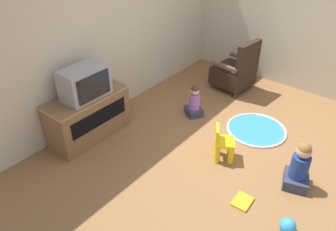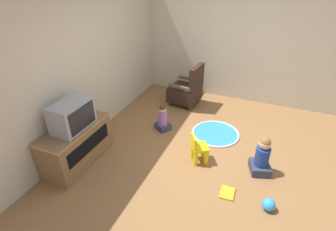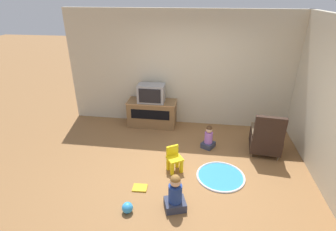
{
  "view_description": "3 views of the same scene",
  "coord_description": "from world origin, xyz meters",
  "px_view_note": "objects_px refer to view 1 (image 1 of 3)",
  "views": [
    {
      "loc": [
        -3.2,
        -1.47,
        2.85
      ],
      "look_at": [
        -0.58,
        0.65,
        0.62
      ],
      "focal_mm": 35.0,
      "sensor_mm": 36.0,
      "label": 1
    },
    {
      "loc": [
        -3.39,
        -0.77,
        2.76
      ],
      "look_at": [
        -0.4,
        0.49,
        0.86
      ],
      "focal_mm": 28.0,
      "sensor_mm": 36.0,
      "label": 2
    },
    {
      "loc": [
        0.25,
        -3.91,
        3.04
      ],
      "look_at": [
        -0.4,
        0.79,
        0.77
      ],
      "focal_mm": 28.0,
      "sensor_mm": 36.0,
      "label": 3
    }
  ],
  "objects_px": {
    "yellow_kid_chair": "(223,145)",
    "toy_ball": "(288,226)",
    "book": "(242,201)",
    "black_armchair": "(236,72)",
    "child_watching_center": "(194,102)",
    "television": "(85,83)",
    "child_watching_left": "(299,168)",
    "tv_cabinet": "(88,115)"
  },
  "relations": [
    {
      "from": "toy_ball",
      "to": "book",
      "type": "xyz_separation_m",
      "value": [
        0.06,
        0.54,
        -0.07
      ]
    },
    {
      "from": "toy_ball",
      "to": "book",
      "type": "bearing_deg",
      "value": 83.42
    },
    {
      "from": "television",
      "to": "book",
      "type": "distance_m",
      "value": 2.44
    },
    {
      "from": "book",
      "to": "toy_ball",
      "type": "bearing_deg",
      "value": -99.23
    },
    {
      "from": "book",
      "to": "child_watching_center",
      "type": "bearing_deg",
      "value": 49.54
    },
    {
      "from": "child_watching_left",
      "to": "child_watching_center",
      "type": "distance_m",
      "value": 1.9
    },
    {
      "from": "child_watching_left",
      "to": "black_armchair",
      "type": "bearing_deg",
      "value": 28.56
    },
    {
      "from": "tv_cabinet",
      "to": "yellow_kid_chair",
      "type": "relative_size",
      "value": 2.44
    },
    {
      "from": "toy_ball",
      "to": "book",
      "type": "distance_m",
      "value": 0.55
    },
    {
      "from": "television",
      "to": "yellow_kid_chair",
      "type": "relative_size",
      "value": 1.29
    },
    {
      "from": "black_armchair",
      "to": "yellow_kid_chair",
      "type": "height_order",
      "value": "black_armchair"
    },
    {
      "from": "television",
      "to": "toy_ball",
      "type": "bearing_deg",
      "value": -86.55
    },
    {
      "from": "child_watching_left",
      "to": "book",
      "type": "relative_size",
      "value": 2.46
    },
    {
      "from": "yellow_kid_chair",
      "to": "book",
      "type": "relative_size",
      "value": 1.91
    },
    {
      "from": "black_armchair",
      "to": "child_watching_center",
      "type": "relative_size",
      "value": 1.81
    },
    {
      "from": "book",
      "to": "child_watching_left",
      "type": "bearing_deg",
      "value": -31.57
    },
    {
      "from": "television",
      "to": "book",
      "type": "xyz_separation_m",
      "value": [
        0.23,
        -2.28,
        -0.85
      ]
    },
    {
      "from": "black_armchair",
      "to": "book",
      "type": "distance_m",
      "value": 2.69
    },
    {
      "from": "child_watching_left",
      "to": "book",
      "type": "height_order",
      "value": "child_watching_left"
    },
    {
      "from": "yellow_kid_chair",
      "to": "child_watching_left",
      "type": "bearing_deg",
      "value": -115.07
    },
    {
      "from": "child_watching_left",
      "to": "book",
      "type": "xyz_separation_m",
      "value": [
        -0.64,
        0.35,
        -0.26
      ]
    },
    {
      "from": "tv_cabinet",
      "to": "television",
      "type": "bearing_deg",
      "value": -90.0
    },
    {
      "from": "television",
      "to": "child_watching_center",
      "type": "height_order",
      "value": "television"
    },
    {
      "from": "yellow_kid_chair",
      "to": "tv_cabinet",
      "type": "bearing_deg",
      "value": 80.95
    },
    {
      "from": "child_watching_left",
      "to": "tv_cabinet",
      "type": "bearing_deg",
      "value": 89.8
    },
    {
      "from": "yellow_kid_chair",
      "to": "child_watching_center",
      "type": "distance_m",
      "value": 1.09
    },
    {
      "from": "television",
      "to": "book",
      "type": "height_order",
      "value": "television"
    },
    {
      "from": "television",
      "to": "child_watching_left",
      "type": "distance_m",
      "value": 2.84
    },
    {
      "from": "television",
      "to": "yellow_kid_chair",
      "type": "height_order",
      "value": "television"
    },
    {
      "from": "tv_cabinet",
      "to": "black_armchair",
      "type": "distance_m",
      "value": 2.68
    },
    {
      "from": "toy_ball",
      "to": "book",
      "type": "relative_size",
      "value": 0.67
    },
    {
      "from": "tv_cabinet",
      "to": "book",
      "type": "relative_size",
      "value": 4.66
    },
    {
      "from": "toy_ball",
      "to": "black_armchair",
      "type": "bearing_deg",
      "value": 39.52
    },
    {
      "from": "yellow_kid_chair",
      "to": "child_watching_left",
      "type": "height_order",
      "value": "child_watching_left"
    },
    {
      "from": "yellow_kid_chair",
      "to": "toy_ball",
      "type": "bearing_deg",
      "value": -149.89
    },
    {
      "from": "tv_cabinet",
      "to": "black_armchair",
      "type": "xyz_separation_m",
      "value": [
        2.51,
        -0.92,
        0.01
      ]
    },
    {
      "from": "black_armchair",
      "to": "toy_ball",
      "type": "relative_size",
      "value": 5.49
    },
    {
      "from": "yellow_kid_chair",
      "to": "toy_ball",
      "type": "distance_m",
      "value": 1.27
    },
    {
      "from": "black_armchair",
      "to": "child_watching_center",
      "type": "height_order",
      "value": "black_armchair"
    },
    {
      "from": "tv_cabinet",
      "to": "book",
      "type": "xyz_separation_m",
      "value": [
        0.23,
        -2.32,
        -0.32
      ]
    },
    {
      "from": "child_watching_left",
      "to": "toy_ball",
      "type": "distance_m",
      "value": 0.75
    },
    {
      "from": "black_armchair",
      "to": "child_watching_center",
      "type": "distance_m",
      "value": 1.15
    }
  ]
}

